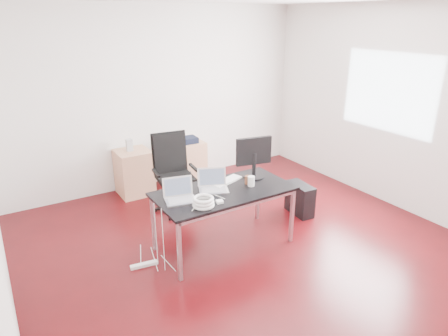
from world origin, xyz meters
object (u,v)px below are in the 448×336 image
desk (224,194)px  filing_cabinet_right (187,162)px  office_chair (173,169)px  pc_tower (300,199)px  filing_cabinet_left (134,172)px

desk → filing_cabinet_right: (0.53, 2.02, -0.33)m
office_chair → filing_cabinet_right: (0.61, 0.80, -0.26)m
office_chair → filing_cabinet_right: size_ratio=1.54×
office_chair → pc_tower: bearing=-29.0°
office_chair → desk: bearing=-78.6°
desk → office_chair: bearing=93.8°
office_chair → pc_tower: size_ratio=2.40×
office_chair → filing_cabinet_left: size_ratio=1.54×
filing_cabinet_left → office_chair: bearing=-69.2°
filing_cabinet_right → filing_cabinet_left: bearing=180.0°
desk → filing_cabinet_right: size_ratio=2.29×
desk → pc_tower: desk is taller
office_chair → filing_cabinet_right: office_chair is taller
filing_cabinet_left → pc_tower: size_ratio=1.56×
desk → filing_cabinet_left: 2.08m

